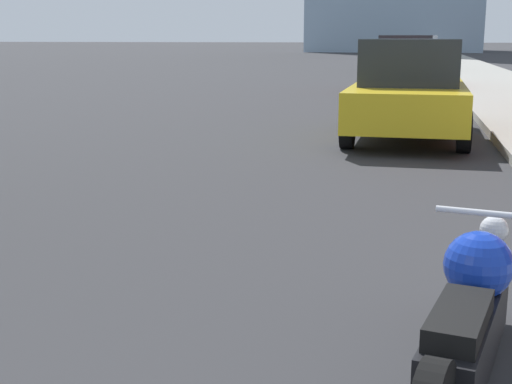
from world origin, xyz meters
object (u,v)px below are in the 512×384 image
Objects in this scene: motorcycle at (469,322)px; parked_car_red at (408,64)px; parked_car_green at (409,54)px; parked_car_yellow at (409,90)px.

motorcycle is 0.48× the size of parked_car_red.
parked_car_green is (-0.24, 32.56, 0.49)m from motorcycle.
motorcycle is at bearing -83.19° from parked_car_red.
parked_car_red is 1.08× the size of parked_car_green.
parked_car_red is at bearing 103.70° from motorcycle.
motorcycle is 8.99m from parked_car_yellow.
parked_car_red is at bearing -92.24° from parked_car_green.
parked_car_red is (-0.29, 20.04, 0.48)m from motorcycle.
motorcycle is at bearing -86.55° from parked_car_yellow.
parked_car_red is at bearing 91.70° from parked_car_yellow.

